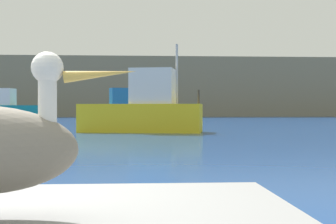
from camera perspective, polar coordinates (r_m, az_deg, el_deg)
name	(u,v)px	position (r m, az deg, el deg)	size (l,w,h in m)	color
hillside_backdrop	(127,89)	(77.47, -4.81, 2.71)	(140.00, 17.91, 8.56)	#7F755B
fishing_boat_green	(121,111)	(37.73, -5.50, 0.14)	(5.39, 2.71, 3.96)	#1E8C4C
fishing_boat_teal	(11,110)	(46.37, -17.82, 0.24)	(6.48, 2.75, 5.75)	teal
fishing_boat_yellow	(144,110)	(24.65, -2.81, 0.28)	(6.38, 3.22, 4.41)	yellow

